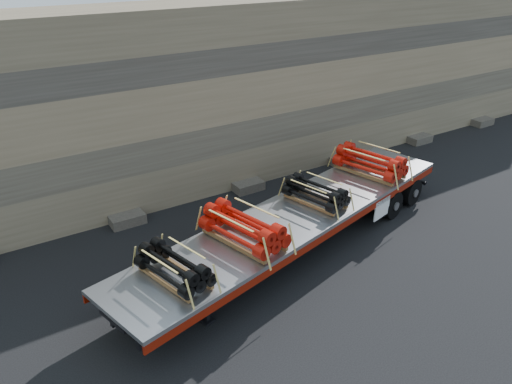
% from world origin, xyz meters
% --- Properties ---
extents(ground, '(120.00, 120.00, 0.00)m').
position_xyz_m(ground, '(0.00, 0.00, 0.00)').
color(ground, black).
rests_on(ground, ground).
extents(rock_wall, '(44.00, 3.00, 7.00)m').
position_xyz_m(rock_wall, '(0.00, 6.50, 3.50)').
color(rock_wall, '#7A6B54').
rests_on(rock_wall, ground).
extents(trailer, '(13.49, 5.63, 1.33)m').
position_xyz_m(trailer, '(1.02, 0.21, 0.66)').
color(trailer, '#9A9CA1').
rests_on(trailer, ground).
extents(bundle_front, '(1.47, 2.22, 0.72)m').
position_xyz_m(bundle_front, '(-3.62, -0.92, 1.69)').
color(bundle_front, black).
rests_on(bundle_front, trailer).
extents(bundle_midfront, '(1.77, 2.67, 0.87)m').
position_xyz_m(bundle_midfront, '(-1.26, -0.35, 1.76)').
color(bundle_midfront, '#B71409').
rests_on(bundle_midfront, trailer).
extents(bundle_midrear, '(1.46, 2.20, 0.71)m').
position_xyz_m(bundle_midrear, '(1.92, 0.43, 1.68)').
color(bundle_midrear, black).
rests_on(bundle_midrear, trailer).
extents(bundle_rear, '(1.77, 2.67, 0.87)m').
position_xyz_m(bundle_rear, '(5.03, 1.19, 1.76)').
color(bundle_rear, '#B71409').
rests_on(bundle_rear, trailer).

